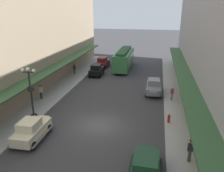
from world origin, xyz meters
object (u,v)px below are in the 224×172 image
parked_car_1 (31,129)px  pedestrian_3 (74,69)px  lamp_post_with_clock (31,92)px  pedestrian_2 (172,94)px  pedestrian_5 (185,94)px  parked_car_3 (145,168)px  fire_hydrant (169,118)px  parked_car_0 (96,70)px  pedestrian_1 (179,70)px  parked_car_4 (153,86)px  streetcar (124,58)px  pedestrian_0 (190,151)px  pedestrian_4 (41,92)px  parked_car_2 (103,62)px

parked_car_1 → pedestrian_3: size_ratio=2.57×
lamp_post_with_clock → pedestrian_2: size_ratio=3.15×
pedestrian_2 → pedestrian_5: (1.50, 0.01, 0.02)m
parked_car_3 → fire_hydrant: (1.70, 7.80, -0.38)m
pedestrian_2 → pedestrian_3: (-14.98, 8.19, 0.02)m
parked_car_0 → pedestrian_1: size_ratio=2.63×
parked_car_4 → pedestrian_3: 14.15m
parked_car_1 → pedestrian_2: (11.64, 10.55, 0.05)m
parked_car_4 → lamp_post_with_clock: lamp_post_with_clock is taller
streetcar → pedestrian_2: bearing=-60.4°
parked_car_1 → streetcar: size_ratio=0.45×
parked_car_0 → pedestrian_2: (11.43, -8.69, 0.05)m
fire_hydrant → pedestrian_5: bearing=70.2°
parked_car_4 → pedestrian_5: 4.27m
parked_car_3 → parked_car_1: bearing=163.5°
parked_car_3 → parked_car_4: 15.55m
parked_car_1 → streetcar: 24.49m
parked_car_0 → streetcar: streetcar is taller
streetcar → pedestrian_2: size_ratio=5.87×
lamp_post_with_clock → fire_hydrant: 13.12m
parked_car_3 → pedestrian_5: parked_car_3 is taller
lamp_post_with_clock → pedestrian_0: lamp_post_with_clock is taller
parked_car_1 → parked_car_0: bearing=89.4°
parked_car_4 → pedestrian_3: parked_car_4 is taller
parked_car_4 → parked_car_0: bearing=145.0°
pedestrian_2 → pedestrian_5: bearing=0.2°
streetcar → pedestrian_4: 17.87m
pedestrian_1 → pedestrian_4: bearing=-140.7°
parked_car_1 → pedestrian_0: bearing=-2.3°
parked_car_1 → lamp_post_with_clock: bearing=117.6°
streetcar → pedestrian_3: bearing=-143.2°
parked_car_2 → parked_car_3: same height
pedestrian_0 → pedestrian_3: size_ratio=1.00×
parked_car_0 → fire_hydrant: size_ratio=5.25×
parked_car_1 → parked_car_4: size_ratio=1.00×
parked_car_4 → pedestrian_1: bearing=67.0°
fire_hydrant → parked_car_4: bearing=102.1°
fire_hydrant → pedestrian_5: 5.92m
parked_car_4 → pedestrian_4: (-12.90, -4.86, 0.07)m
parked_car_1 → pedestrian_1: parked_car_1 is taller
pedestrian_2 → parked_car_4: bearing=134.6°
parked_car_3 → pedestrian_2: bearing=80.6°
parked_car_1 → streetcar: (3.90, 24.16, 0.96)m
streetcar → pedestrian_2: 15.68m
parked_car_3 → pedestrian_3: 25.05m
pedestrian_3 → pedestrian_4: bearing=-90.5°
parked_car_2 → pedestrian_0: size_ratio=2.59×
pedestrian_2 → pedestrian_4: bearing=-170.0°
fire_hydrant → pedestrian_5: pedestrian_5 is taller
pedestrian_0 → pedestrian_1: pedestrian_0 is taller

